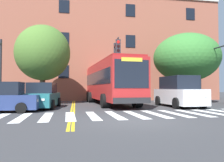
# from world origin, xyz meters

# --- Properties ---
(ground_plane) EXTENTS (120.00, 120.00, 0.00)m
(ground_plane) POSITION_xyz_m (0.00, 0.00, 0.00)
(ground_plane) COLOR #38383A
(crosswalk) EXTENTS (15.15, 4.21, 0.01)m
(crosswalk) POSITION_xyz_m (0.10, 2.15, 0.00)
(crosswalk) COLOR white
(crosswalk) RESTS_ON ground
(lane_line_yellow_inner) EXTENTS (0.12, 36.00, 0.01)m
(lane_line_yellow_inner) POSITION_xyz_m (-2.69, 16.15, 0.00)
(lane_line_yellow_inner) COLOR gold
(lane_line_yellow_inner) RESTS_ON ground
(lane_line_yellow_outer) EXTENTS (0.12, 36.00, 0.01)m
(lane_line_yellow_outer) POSITION_xyz_m (-2.53, 16.15, 0.00)
(lane_line_yellow_outer) COLOR gold
(lane_line_yellow_outer) RESTS_ON ground
(city_bus) EXTENTS (3.64, 11.64, 3.56)m
(city_bus) POSITION_xyz_m (0.48, 9.75, 1.94)
(city_bus) COLOR #B22323
(city_bus) RESTS_ON ground
(car_teal_near_lane) EXTENTS (2.39, 4.50, 1.77)m
(car_teal_near_lane) POSITION_xyz_m (-4.76, 6.88, 0.80)
(car_teal_near_lane) COLOR #236B70
(car_teal_near_lane) RESTS_ON ground
(car_white_far_lane) EXTENTS (2.40, 4.82, 2.28)m
(car_white_far_lane) POSITION_xyz_m (5.15, 6.26, 1.08)
(car_white_far_lane) COLOR white
(car_white_far_lane) RESTS_ON ground
(car_silver_behind_bus) EXTENTS (2.52, 4.87, 2.33)m
(car_silver_behind_bus) POSITION_xyz_m (1.49, 19.93, 1.10)
(car_silver_behind_bus) COLOR #B7BABF
(car_silver_behind_bus) RESTS_ON ground
(car_navy_cross_street) EXTENTS (4.24, 1.97, 1.75)m
(car_navy_cross_street) POSITION_xyz_m (-6.69, 4.59, 0.81)
(car_navy_cross_street) COLOR navy
(car_navy_cross_street) RESTS_ON ground
(traffic_light_near_corner) EXTENTS (0.34, 4.40, 5.06)m
(traffic_light_near_corner) POSITION_xyz_m (8.66, 7.19, 3.44)
(traffic_light_near_corner) COLOR #28282D
(traffic_light_near_corner) RESTS_ON ground
(traffic_light_overhead) EXTENTS (0.60, 3.58, 5.30)m
(traffic_light_overhead) POSITION_xyz_m (0.73, 8.07, 3.61)
(traffic_light_overhead) COLOR #28282D
(traffic_light_overhead) RESTS_ON ground
(street_tree_curbside_large) EXTENTS (7.49, 7.82, 6.53)m
(street_tree_curbside_large) POSITION_xyz_m (7.86, 10.12, 4.25)
(street_tree_curbside_large) COLOR brown
(street_tree_curbside_large) RESTS_ON ground
(street_tree_curbside_small) EXTENTS (5.51, 5.40, 6.79)m
(street_tree_curbside_small) POSITION_xyz_m (-5.23, 10.36, 4.41)
(street_tree_curbside_small) COLOR brown
(street_tree_curbside_small) RESTS_ON ground
(building_facade) EXTENTS (36.68, 6.19, 12.58)m
(building_facade) POSITION_xyz_m (-3.71, 17.76, 6.30)
(building_facade) COLOR #9E5642
(building_facade) RESTS_ON ground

